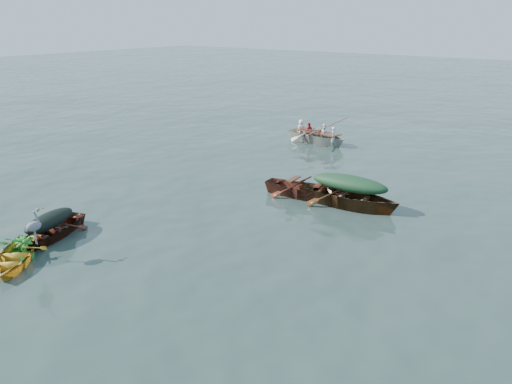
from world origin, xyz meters
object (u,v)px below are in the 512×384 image
rowed_boat (316,143)px  open_wooden_boat (306,198)px  heron (35,231)px  green_tarp_boat (348,207)px  dark_covered_boat (52,238)px  yellow_dinghy (16,264)px

rowed_boat → open_wooden_boat: bearing=-144.7°
rowed_boat → heron: bearing=-169.9°
green_tarp_boat → heron: size_ratio=5.00×
open_wooden_boat → heron: (-2.88, -7.99, 0.82)m
green_tarp_boat → open_wooden_boat: green_tarp_boat is taller
dark_covered_boat → rowed_boat: (0.22, 13.87, 0.00)m
yellow_dinghy → heron: 0.99m
open_wooden_boat → rowed_boat: size_ratio=0.94×
dark_covered_boat → green_tarp_boat: size_ratio=0.69×
open_wooden_boat → green_tarp_boat: bearing=-92.4°
dark_covered_boat → heron: heron is taller
open_wooden_boat → rowed_boat: rowed_boat is taller
dark_covered_boat → open_wooden_boat: (3.90, 7.02, 0.00)m
yellow_dinghy → dark_covered_boat: size_ratio=0.86×
yellow_dinghy → open_wooden_boat: size_ratio=0.66×
yellow_dinghy → green_tarp_boat: (4.74, 8.52, 0.00)m
dark_covered_boat → rowed_boat: rowed_boat is taller
green_tarp_boat → heron: (-4.39, -8.09, 0.82)m
rowed_boat → green_tarp_boat: bearing=-135.4°
open_wooden_boat → heron: heron is taller
yellow_dinghy → dark_covered_boat: 1.56m
dark_covered_boat → open_wooden_boat: 8.03m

